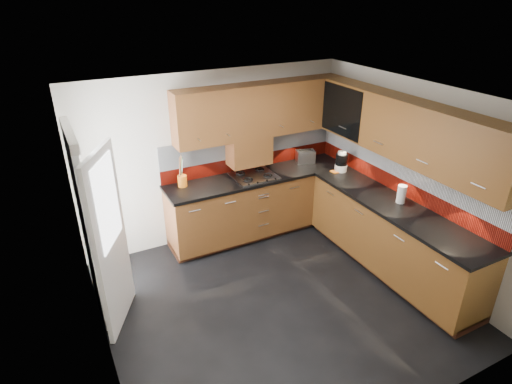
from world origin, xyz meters
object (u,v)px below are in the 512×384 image
gas_hob (254,176)px  utensil_pot (182,180)px  toaster (305,157)px  food_processor (341,162)px

gas_hob → utensil_pot: (-1.00, 0.17, 0.08)m
toaster → utensil_pot: bearing=178.7°
gas_hob → toaster: toaster is taller
toaster → food_processor: 0.58m
gas_hob → food_processor: food_processor is taller
gas_hob → utensil_pot: size_ratio=1.35×
toaster → food_processor: food_processor is taller
utensil_pot → food_processor: (2.21, -0.56, 0.04)m
utensil_pot → food_processor: bearing=-14.1°
toaster → food_processor: bearing=-61.7°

